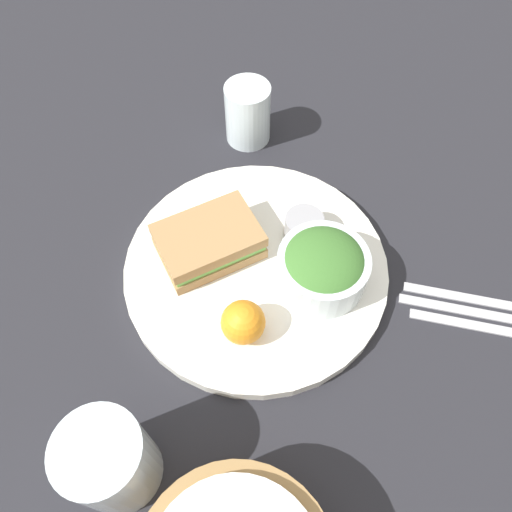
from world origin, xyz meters
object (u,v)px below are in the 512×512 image
at_px(dressing_cup, 304,227).
at_px(spoon, 482,327).
at_px(plate, 256,268).
at_px(salad_bowl, 323,266).
at_px(drink_glass, 110,462).
at_px(fork, 481,300).
at_px(knife, 482,313).
at_px(water_glass, 251,114).
at_px(sandwich, 209,241).

distance_m(dressing_cup, spoon, 0.25).
xyz_separation_m(plate, dressing_cup, (-0.06, -0.04, 0.03)).
distance_m(salad_bowl, drink_glass, 0.31).
bearing_deg(spoon, drink_glass, -146.12).
height_order(salad_bowl, fork, salad_bowl).
relative_size(knife, spoon, 1.17).
height_order(fork, knife, same).
relative_size(plate, dressing_cup, 6.73).
bearing_deg(drink_glass, salad_bowl, -137.62).
xyz_separation_m(fork, spoon, (0.01, 0.03, 0.00)).
bearing_deg(spoon, fork, 90.00).
bearing_deg(spoon, plate, 176.34).
relative_size(fork, knife, 0.95).
xyz_separation_m(fork, water_glass, (0.27, -0.30, 0.04)).
distance_m(sandwich, water_glass, 0.23).
distance_m(dressing_cup, water_glass, 0.21).
bearing_deg(drink_glass, spoon, -161.30).
distance_m(plate, drink_glass, 0.28).
relative_size(drink_glass, spoon, 0.65).
distance_m(plate, sandwich, 0.07).
relative_size(plate, salad_bowl, 3.03).
bearing_deg(spoon, knife, 90.00).
relative_size(fork, water_glass, 2.07).
distance_m(sandwich, knife, 0.35).
distance_m(fork, water_glass, 0.41).
height_order(dressing_cup, fork, dressing_cup).
distance_m(dressing_cup, drink_glass, 0.35).
distance_m(plate, knife, 0.28).
relative_size(dressing_cup, water_glass, 0.54).
distance_m(drink_glass, water_glass, 0.50).
bearing_deg(water_glass, fork, 132.33).
bearing_deg(water_glass, salad_bowl, 105.26).
bearing_deg(plate, water_glass, -91.10).
distance_m(salad_bowl, water_glass, 0.28).
distance_m(salad_bowl, fork, 0.21).
bearing_deg(salad_bowl, sandwich, -19.88).
bearing_deg(sandwich, water_glass, -105.86).
relative_size(dressing_cup, drink_glass, 0.44).
xyz_separation_m(salad_bowl, spoon, (-0.19, 0.07, -0.05)).
relative_size(knife, water_glass, 2.17).
bearing_deg(dressing_cup, water_glass, -73.72).
distance_m(sandwich, salad_bowl, 0.14).
height_order(sandwich, fork, sandwich).
height_order(dressing_cup, drink_glass, drink_glass).
xyz_separation_m(salad_bowl, dressing_cup, (0.01, -0.07, -0.01)).
relative_size(drink_glass, fork, 0.59).
distance_m(sandwich, drink_glass, 0.27).
relative_size(plate, fork, 1.75).
bearing_deg(knife, plate, -180.00).
relative_size(drink_glass, knife, 0.56).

